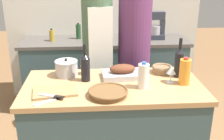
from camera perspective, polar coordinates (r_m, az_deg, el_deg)
kitchen_island at (r=2.45m, az=0.18°, el=-12.52°), size 1.42×0.72×0.90m
back_counter at (r=3.72m, az=-1.42°, el=-0.43°), size 2.11×0.60×0.89m
back_wall at (r=3.85m, az=-1.78°, el=13.05°), size 2.61×0.10×2.55m
roasting_pan at (r=2.36m, az=2.14°, el=-0.48°), size 0.35×0.23×0.11m
wicker_basket at (r=2.04m, az=-0.78°, el=-4.56°), size 0.29×0.29×0.05m
cutting_board at (r=2.13m, az=-11.52°, el=-4.29°), size 0.35×0.27×0.02m
stock_pot at (r=2.41m, az=-9.23°, el=0.36°), size 0.19×0.19×0.16m
mixing_bowl at (r=2.50m, az=10.14°, el=0.22°), size 0.18×0.18×0.06m
juice_jug at (r=2.28m, az=14.57°, el=-0.34°), size 0.09×0.09×0.22m
milk_jug at (r=2.15m, az=6.42°, el=-1.20°), size 0.08×0.08×0.21m
wine_bottle_green at (r=2.27m, az=-5.44°, el=0.70°), size 0.07×0.07×0.31m
wine_bottle_dark at (r=2.40m, az=13.45°, el=1.61°), size 0.07×0.07×0.34m
wine_glass_left at (r=2.42m, az=-5.61°, el=1.35°), size 0.07×0.07×0.13m
wine_glass_right at (r=2.29m, az=11.95°, el=-0.14°), size 0.07×0.07×0.14m
knife_chef at (r=2.03m, az=-11.91°, el=-5.91°), size 0.24×0.17×0.01m
knife_paring at (r=2.04m, az=-11.99°, el=-5.16°), size 0.19×0.09×0.01m
stand_mixer at (r=3.62m, az=9.20°, el=8.47°), size 0.18×0.14×0.35m
condiment_bottle_tall at (r=3.58m, az=-12.13°, el=6.89°), size 0.06×0.06×0.15m
condiment_bottle_short at (r=3.63m, az=-6.84°, el=7.78°), size 0.06×0.06×0.20m
person_cook_aproned at (r=2.88m, az=-2.90°, el=4.12°), size 0.31×0.33×1.72m
person_cook_guest at (r=2.94m, az=4.51°, el=3.77°), size 0.33×0.33×1.69m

